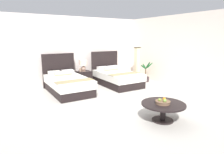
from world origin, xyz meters
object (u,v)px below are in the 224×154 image
Objects in this scene: table_lamp at (83,64)px; potted_palm at (146,76)px; nightstand at (84,78)px; floor_lamp_corner at (137,64)px; bed_near_window at (67,84)px; bed_near_corner at (116,77)px; fruit_bowl at (163,102)px; coffee_table at (163,107)px; vase at (80,70)px.

potted_palm is (2.45, -0.91, -0.60)m from table_lamp.
nightstand is 2.45m from floor_lamp_corner.
bed_near_window reaches higher than potted_palm.
bed_near_window is at bearing -174.47° from floor_lamp_corner.
bed_near_window is 1.01× the size of bed_near_corner.
fruit_bowl is (-1.04, -3.45, 0.15)m from bed_near_corner.
bed_near_window is 2.01m from bed_near_corner.
potted_palm is at bearing -20.01° from nightstand.
bed_near_window is 3.39m from potted_palm.
bed_near_corner reaches higher than table_lamp.
table_lamp is (-1.08, 0.73, 0.52)m from bed_near_corner.
fruit_bowl is at bearing -126.53° from potted_palm.
nightstand is 4.17m from fruit_bowl.
potted_palm is (2.45, -0.89, -0.05)m from nightstand.
potted_palm reaches higher than nightstand.
coffee_table is 4.03m from potted_palm.
table_lamp is 3.02× the size of vase.
table_lamp is 1.31× the size of fruit_bowl.
vase reaches higher than nightstand.
nightstand is at bearing 14.22° from vase.
bed_near_window is 3.58m from fruit_bowl.
nightstand reaches higher than coffee_table.
potted_palm is at bearing 53.47° from fruit_bowl.
bed_near_window is 2.12× the size of coffee_table.
vase is at bearing 161.90° from potted_palm.
table_lamp is at bearing 90.00° from nightstand.
coffee_table is (1.00, -3.43, 0.02)m from bed_near_window.
table_lamp reaches higher than fruit_bowl.
floor_lamp_corner is 1.62× the size of potted_palm.
bed_near_corner is 1.39m from potted_palm.
coffee_table is at bearing -89.07° from table_lamp.
floor_lamp_corner is at bearing -7.90° from vase.
bed_near_corner is 2.33× the size of potted_palm.
bed_near_window reaches higher than nightstand.
vase is 2.56m from floor_lamp_corner.
coffee_table is at bearing -126.27° from potted_palm.
table_lamp reaches higher than potted_palm.
coffee_table is 4.42m from floor_lamp_corner.
fruit_bowl is 0.38× the size of potted_palm.
coffee_table is 1.11× the size of potted_palm.
bed_near_window is 3.58m from coffee_table.
table_lamp is at bearing 145.81° from bed_near_corner.
nightstand is 3.73× the size of vase.
fruit_bowl is (0.03, -4.16, 0.19)m from nightstand.
bed_near_corner reaches higher than fruit_bowl.
nightstand is 1.23× the size of table_lamp.
table_lamp is 2.42m from floor_lamp_corner.
vase reaches higher than fruit_bowl.
coffee_table is at bearing -121.62° from floor_lamp_corner.
bed_near_corner is at bearing 172.49° from potted_palm.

